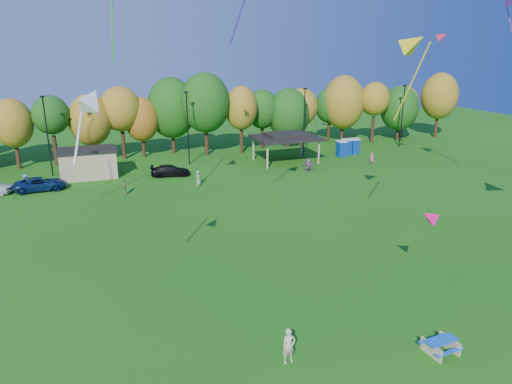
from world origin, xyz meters
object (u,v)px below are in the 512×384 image
object	(u,v)px
picnic_table	(441,345)
kite_flyer	(289,346)
porta_potties	(347,147)
car_c	(41,184)
car_d	(170,171)

from	to	relation	value
picnic_table	kite_flyer	size ratio (longest dim) A/B	0.98
porta_potties	car_c	xyz separation A→B (m)	(-38.47, -3.77, -0.40)
car_c	car_d	bearing A→B (deg)	-89.05
picnic_table	kite_flyer	bearing A→B (deg)	161.07
porta_potties	picnic_table	xyz separation A→B (m)	(-18.53, -39.31, -0.69)
kite_flyer	picnic_table	bearing A→B (deg)	-15.09
car_c	car_d	world-z (taller)	car_c
picnic_table	kite_flyer	world-z (taller)	kite_flyer
car_d	car_c	bearing A→B (deg)	104.89
porta_potties	car_c	distance (m)	38.65
porta_potties	car_d	size ratio (longest dim) A/B	0.85
picnic_table	car_c	size ratio (longest dim) A/B	0.34
porta_potties	kite_flyer	bearing A→B (deg)	-124.36
car_c	car_d	size ratio (longest dim) A/B	1.13
porta_potties	car_c	world-z (taller)	porta_potties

